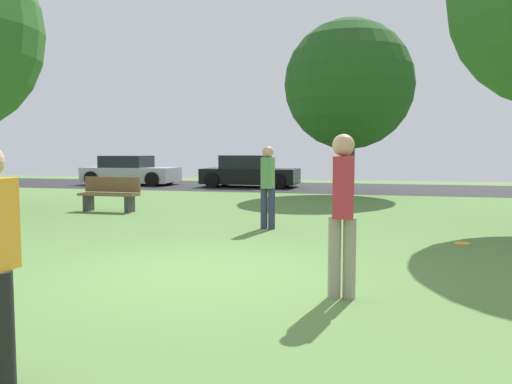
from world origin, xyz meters
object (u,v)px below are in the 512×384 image
object	(u,v)px
frisbee_disc	(462,244)
parked_car_silver	(130,171)
birch_tree_lone	(349,85)
park_bench	(110,194)
parked_car_black	(249,173)
person_bystander	(343,207)
person_thrower	(268,183)

from	to	relation	value
frisbee_disc	parked_car_silver	size ratio (longest dim) A/B	0.06
birch_tree_lone	park_bench	world-z (taller)	birch_tree_lone
parked_car_silver	parked_car_black	xyz separation A→B (m)	(5.78, -0.14, 0.01)
person_bystander	frisbee_disc	world-z (taller)	person_bystander
birch_tree_lone	parked_car_silver	world-z (taller)	birch_tree_lone
birch_tree_lone	parked_car_black	bearing A→B (deg)	147.12
park_bench	frisbee_disc	bearing A→B (deg)	161.12
parked_car_black	birch_tree_lone	bearing A→B (deg)	-32.88
person_thrower	park_bench	bearing A→B (deg)	-111.72
birch_tree_lone	person_bystander	bearing A→B (deg)	-85.55
frisbee_disc	parked_car_silver	xyz separation A→B (m)	(-12.98, 12.65, 0.60)
person_thrower	parked_car_black	bearing A→B (deg)	-162.11
birch_tree_lone	person_bystander	distance (m)	13.80
parked_car_black	person_bystander	bearing A→B (deg)	-71.36
birch_tree_lone	park_bench	xyz separation A→B (m)	(-5.61, -6.78, -3.45)
birch_tree_lone	parked_car_silver	distance (m)	11.17
birch_tree_lone	person_thrower	bearing A→B (deg)	-95.82
park_bench	parked_car_silver	bearing A→B (deg)	-64.73
parked_car_silver	park_bench	xyz separation A→B (m)	(4.63, -9.80, -0.15)
birch_tree_lone	person_thrower	size ratio (longest dim) A/B	3.68
person_thrower	park_bench	xyz separation A→B (m)	(-4.72, 1.96, -0.47)
birch_tree_lone	parked_car_silver	size ratio (longest dim) A/B	1.44
birch_tree_lone	park_bench	distance (m)	9.45
frisbee_disc	park_bench	bearing A→B (deg)	161.12
person_bystander	frisbee_disc	xyz separation A→B (m)	(1.69, 3.81, -0.98)
person_bystander	parked_car_black	xyz separation A→B (m)	(-5.51, 16.33, -0.37)
person_thrower	parked_car_black	world-z (taller)	person_thrower
person_bystander	frisbee_disc	size ratio (longest dim) A/B	6.61
parked_car_black	park_bench	world-z (taller)	parked_car_black
person_bystander	park_bench	world-z (taller)	person_bystander
parked_car_black	person_thrower	bearing A→B (deg)	-72.92
person_bystander	parked_car_black	bearing A→B (deg)	12.02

